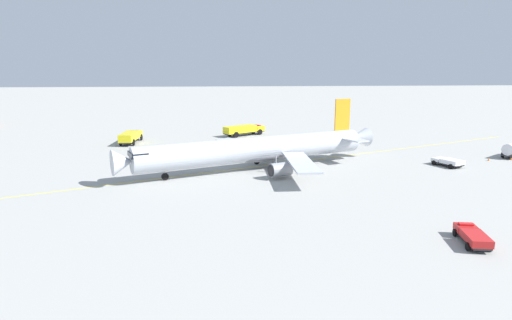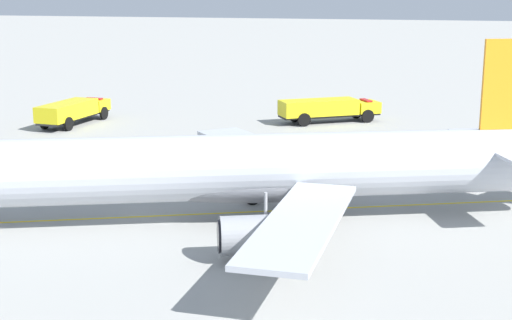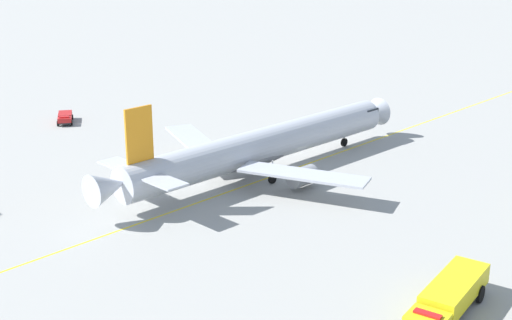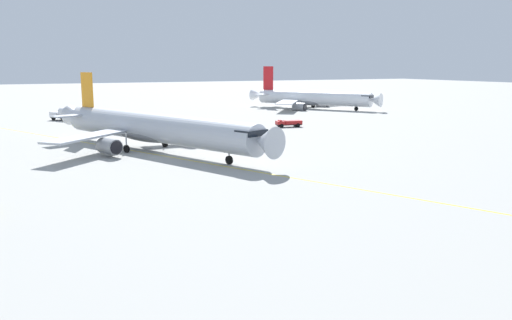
{
  "view_description": "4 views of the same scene",
  "coord_description": "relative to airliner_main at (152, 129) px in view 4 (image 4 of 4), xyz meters",
  "views": [
    {
      "loc": [
        -1.01,
        -68.03,
        16.74
      ],
      "look_at": [
        4.67,
        -2.48,
        2.36
      ],
      "focal_mm": 30.2,
      "sensor_mm": 36.0,
      "label": 1
    },
    {
      "loc": [
        18.09,
        -40.77,
        14.09
      ],
      "look_at": [
        7.8,
        -2.98,
        4.95
      ],
      "focal_mm": 52.0,
      "sensor_mm": 36.0,
      "label": 2
    },
    {
      "loc": [
        37.12,
        75.83,
        28.21
      ],
      "look_at": [
        6.35,
        2.21,
        2.12
      ],
      "focal_mm": 51.03,
      "sensor_mm": 36.0,
      "label": 3
    },
    {
      "loc": [
        -69.71,
        20.71,
        12.28
      ],
      "look_at": [
        -18.5,
        -3.94,
        2.11
      ],
      "focal_mm": 37.57,
      "sensor_mm": 36.0,
      "label": 4
    }
  ],
  "objects": [
    {
      "name": "ground_plane",
      "position": [
        -5.32,
        -1.13,
        -3.24
      ],
      "size": [
        600.0,
        600.0,
        0.0
      ],
      "primitive_type": "plane",
      "color": "#9E9E99"
    },
    {
      "name": "airliner_main",
      "position": [
        0.0,
        0.0,
        0.0
      ],
      "size": [
        44.08,
        29.96,
        11.03
      ],
      "rotation": [
        0.0,
        0.0,
        3.52
      ],
      "color": "#B2B7C1",
      "rests_on": "ground_plane"
    },
    {
      "name": "airliner_secondary",
      "position": [
        53.74,
        -59.76,
        -0.4
      ],
      "size": [
        35.03,
        31.14,
        12.01
      ],
      "rotation": [
        0.0,
        0.0,
        3.72
      ],
      "color": "white",
      "rests_on": "ground_plane"
    },
    {
      "name": "pushback_tug_truck",
      "position": [
        32.56,
        -0.64,
        -2.43
      ],
      "size": [
        4.33,
        5.54,
        1.3
      ],
      "rotation": [
        0.0,
        0.0,
        2.0
      ],
      "color": "#232326",
      "rests_on": "ground_plane"
    },
    {
      "name": "ops_pickup_truck",
      "position": [
        17.74,
        -32.33,
        -2.43
      ],
      "size": [
        2.95,
        5.38,
        1.41
      ],
      "rotation": [
        0.0,
        0.0,
        1.38
      ],
      "color": "#232326",
      "rests_on": "ground_plane"
    },
    {
      "name": "fuel_tanker_truck",
      "position": [
        49.19,
        5.79,
        -1.67
      ],
      "size": [
        8.34,
        6.82,
        2.87
      ],
      "rotation": [
        0.0,
        0.0,
        0.61
      ],
      "color": "#232326",
      "rests_on": "ground_plane"
    },
    {
      "name": "taxiway_centreline",
      "position": [
        -5.34,
        -0.45,
        -3.24
      ],
      "size": [
        133.93,
        58.31,
        0.01
      ],
      "rotation": [
        0.0,
        0.0,
        3.55
      ],
      "color": "yellow",
      "rests_on": "ground_plane"
    },
    {
      "name": "safety_cone_near",
      "position": [
        42.2,
        2.94,
        -2.96
      ],
      "size": [
        0.36,
        0.36,
        0.55
      ],
      "color": "orange",
      "rests_on": "ground_plane"
    },
    {
      "name": "safety_cone_mid",
      "position": [
        46.75,
        3.27,
        -2.96
      ],
      "size": [
        0.36,
        0.36,
        0.55
      ],
      "color": "orange",
      "rests_on": "ground_plane"
    },
    {
      "name": "safety_cone_far",
      "position": [
        49.28,
        3.46,
        -2.96
      ],
      "size": [
        0.36,
        0.36,
        0.55
      ],
      "color": "orange",
      "rests_on": "ground_plane"
    }
  ]
}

